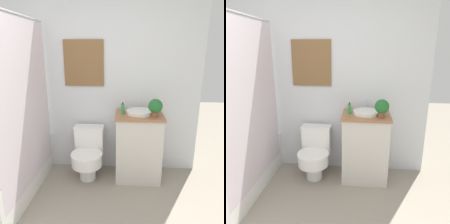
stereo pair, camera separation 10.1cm
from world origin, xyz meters
The scene contains 7 objects.
wall_back centered at (0.00, 1.90, 1.25)m, with size 3.13×0.07×2.50m.
shower_area centered at (-0.74, 1.20, 0.30)m, with size 0.61×1.37×1.98m.
toilet centered at (0.11, 1.61, 0.34)m, with size 0.40×0.53×0.66m.
vanity centered at (0.76, 1.63, 0.44)m, with size 0.59×0.46×0.88m.
sink centered at (0.76, 1.66, 0.90)m, with size 0.33×0.36×0.13m.
soap_bottle centered at (0.56, 1.63, 0.94)m, with size 0.05×0.05×0.14m.
potted_plant centered at (0.94, 1.53, 1.00)m, with size 0.17×0.17×0.22m.
Camera 2 is at (0.70, -0.95, 1.66)m, focal length 35.00 mm.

